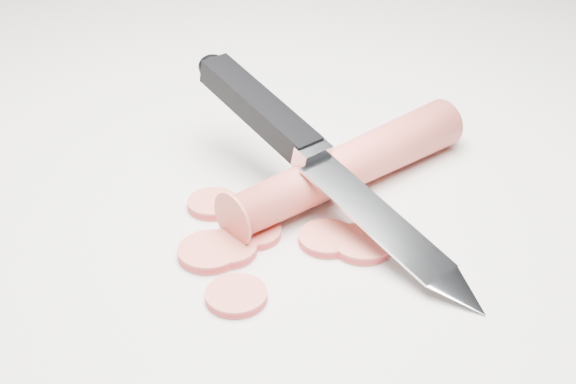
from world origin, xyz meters
The scene contains 10 objects.
ground centered at (0.00, 0.00, 0.00)m, with size 2.40×2.40×0.00m, color beige.
carrot centered at (0.00, 0.04, 0.02)m, with size 0.03×0.03×0.20m, color #D2493E.
carrot_slice_0 centered at (-0.07, -0.03, 0.00)m, with size 0.03×0.03×0.01m, color #CB5343.
carrot_slice_1 centered at (-0.03, -0.04, 0.00)m, with size 0.03×0.03×0.01m, color #CB5343.
carrot_slice_2 centered at (0.01, -0.03, 0.00)m, with size 0.04×0.04×0.01m, color #CB5343.
carrot_slice_3 centered at (-0.01, -0.10, 0.00)m, with size 0.04×0.04×0.01m, color #CB5343.
carrot_slice_4 centered at (0.03, -0.02, 0.00)m, with size 0.04×0.04×0.01m, color #CB5343.
carrot_slice_5 centered at (-0.04, -0.08, 0.00)m, with size 0.04×0.04×0.01m, color #CB5343.
carrot_slice_6 centered at (-0.04, -0.07, 0.00)m, with size 0.04×0.04×0.01m, color #CB5343.
kitchen_knife centered at (0.00, 0.00, 0.04)m, with size 0.27×0.12×0.08m, color #BBBDC2, non-canonical shape.
Camera 1 is at (0.20, -0.40, 0.30)m, focal length 50.00 mm.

